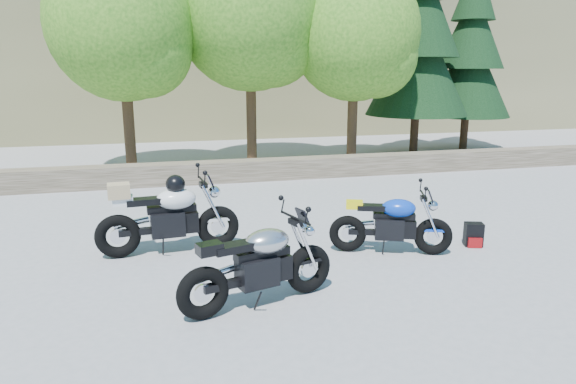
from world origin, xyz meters
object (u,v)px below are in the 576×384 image
at_px(silver_bike, 260,265).
at_px(backpack, 474,235).
at_px(blue_bike, 391,224).
at_px(white_bike, 168,215).

xyz_separation_m(silver_bike, backpack, (3.60, 1.20, -0.31)).
bearing_deg(blue_bike, white_bike, -174.02).
height_order(white_bike, blue_bike, white_bike).
xyz_separation_m(silver_bike, blue_bike, (2.22, 1.22, -0.04)).
distance_m(silver_bike, blue_bike, 2.53).
relative_size(white_bike, backpack, 5.81).
relative_size(blue_bike, backpack, 4.77).
bearing_deg(silver_bike, white_bike, 98.77).
relative_size(silver_bike, white_bike, 0.91).
height_order(silver_bike, backpack, silver_bike).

